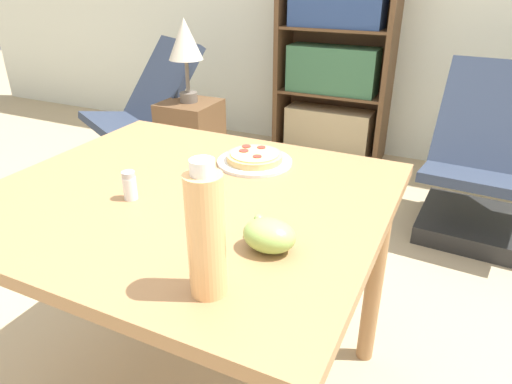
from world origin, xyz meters
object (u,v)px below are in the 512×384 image
(bookshelf, at_px, (333,67))
(side_table, at_px, (192,144))
(salt_shaker, at_px, (130,186))
(pizza_on_plate, at_px, (255,159))
(lounge_chair_far, at_px, (482,182))
(table_lamp, at_px, (185,43))
(lounge_chair_near, at_px, (144,131))
(grape_bunch, at_px, (269,235))
(drink_bottle, at_px, (206,234))

(bookshelf, bearing_deg, side_table, -125.25)
(salt_shaker, height_order, bookshelf, bookshelf)
(pizza_on_plate, relative_size, lounge_chair_far, 0.26)
(table_lamp, bearing_deg, salt_shaker, -61.42)
(side_table, bearing_deg, lounge_chair_far, 4.85)
(bookshelf, distance_m, side_table, 1.20)
(pizza_on_plate, relative_size, table_lamp, 0.46)
(lounge_chair_near, bearing_deg, grape_bunch, -15.60)
(salt_shaker, xyz_separation_m, side_table, (-0.85, 1.55, -0.53))
(salt_shaker, distance_m, table_lamp, 1.77)
(lounge_chair_far, height_order, table_lamp, table_lamp)
(pizza_on_plate, relative_size, side_table, 0.41)
(lounge_chair_far, bearing_deg, lounge_chair_near, -174.72)
(grape_bunch, relative_size, drink_bottle, 0.44)
(pizza_on_plate, xyz_separation_m, drink_bottle, (0.19, -0.60, 0.11))
(table_lamp, bearing_deg, side_table, 0.00)
(bookshelf, distance_m, table_lamp, 1.16)
(pizza_on_plate, height_order, table_lamp, table_lamp)
(pizza_on_plate, height_order, salt_shaker, salt_shaker)
(grape_bunch, xyz_separation_m, lounge_chair_near, (-1.72, 1.68, -0.52))
(lounge_chair_far, bearing_deg, table_lamp, -172.10)
(salt_shaker, height_order, lounge_chair_near, lounge_chair_near)
(salt_shaker, distance_m, lounge_chair_far, 2.00)
(lounge_chair_far, bearing_deg, salt_shaker, -114.81)
(bookshelf, bearing_deg, salt_shaker, -85.62)
(side_table, distance_m, table_lamp, 0.64)
(drink_bottle, relative_size, lounge_chair_near, 0.28)
(salt_shaker, relative_size, lounge_chair_far, 0.09)
(drink_bottle, height_order, side_table, drink_bottle)
(pizza_on_plate, distance_m, side_table, 1.66)
(grape_bunch, distance_m, bookshelf, 2.62)
(salt_shaker, xyz_separation_m, lounge_chair_far, (0.90, 1.70, -0.52))
(salt_shaker, height_order, side_table, salt_shaker)
(pizza_on_plate, bearing_deg, lounge_chair_far, 62.05)
(grape_bunch, distance_m, table_lamp, 2.06)
(grape_bunch, relative_size, bookshelf, 0.08)
(pizza_on_plate, xyz_separation_m, grape_bunch, (0.24, -0.43, 0.02))
(grape_bunch, bearing_deg, table_lamp, 128.20)
(grape_bunch, relative_size, lounge_chair_far, 0.13)
(drink_bottle, bearing_deg, bookshelf, 101.88)
(table_lamp, bearing_deg, bookshelf, 54.75)
(drink_bottle, relative_size, lounge_chair_far, 0.30)
(grape_bunch, bearing_deg, bookshelf, 103.61)
(lounge_chair_far, distance_m, table_lamp, 1.86)
(grape_bunch, xyz_separation_m, salt_shaker, (-0.43, 0.06, 0.00))
(pizza_on_plate, distance_m, salt_shaker, 0.41)
(lounge_chair_near, relative_size, bookshelf, 0.67)
(pizza_on_plate, distance_m, lounge_chair_near, 2.00)
(grape_bunch, bearing_deg, salt_shaker, 171.44)
(drink_bottle, relative_size, side_table, 0.48)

